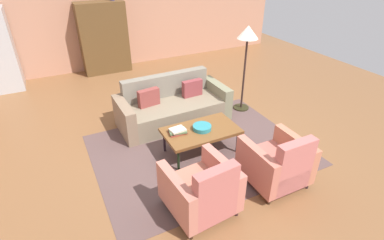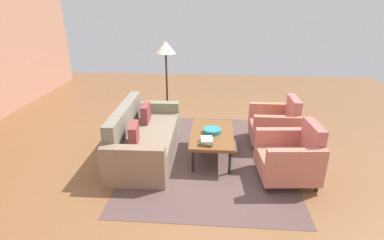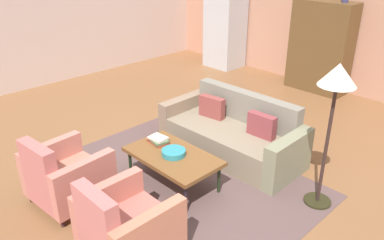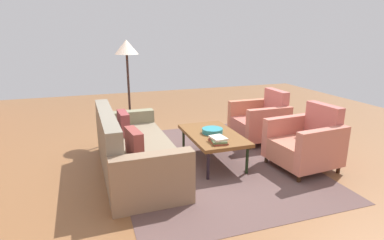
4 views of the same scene
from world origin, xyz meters
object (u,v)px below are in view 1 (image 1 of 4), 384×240
at_px(couch, 172,107).
at_px(book_stack, 178,131).
at_px(fruit_bowl, 202,127).
at_px(cabinet, 104,38).
at_px(coffee_table, 201,132).
at_px(armchair_left, 203,192).
at_px(armchair_right, 278,164).
at_px(floor_lamp, 247,40).

height_order(couch, book_stack, couch).
height_order(fruit_bowl, cabinet, cabinet).
xyz_separation_m(couch, cabinet, (-0.51, 3.25, 0.61)).
relative_size(coffee_table, cabinet, 0.67).
bearing_deg(couch, cabinet, -82.22).
bearing_deg(armchair_left, armchair_right, -4.89).
bearing_deg(book_stack, armchair_right, -51.93).
relative_size(book_stack, floor_lamp, 0.17).
distance_m(armchair_left, fruit_bowl, 1.32).
bearing_deg(couch, fruit_bowl, 89.79).
bearing_deg(armchair_left, book_stack, 75.10).
distance_m(coffee_table, cabinet, 4.50).
bearing_deg(floor_lamp, coffee_table, -146.70).
bearing_deg(armchair_left, couch, 70.98).
distance_m(armchair_left, floor_lamp, 3.19).
bearing_deg(book_stack, armchair_left, -100.01).
xyz_separation_m(armchair_right, book_stack, (-0.97, 1.24, 0.12)).
bearing_deg(fruit_bowl, floor_lamp, 33.63).
distance_m(couch, fruit_bowl, 1.20).
bearing_deg(coffee_table, armchair_right, -62.78).
bearing_deg(floor_lamp, cabinet, 120.09).
bearing_deg(fruit_bowl, couch, 90.97).
relative_size(couch, armchair_right, 2.41).
xyz_separation_m(armchair_right, fruit_bowl, (-0.58, 1.17, 0.12)).
height_order(couch, floor_lamp, floor_lamp).
distance_m(fruit_bowl, book_stack, 0.40).
height_order(armchair_left, fruit_bowl, armchair_left).
bearing_deg(cabinet, armchair_right, -78.75).
xyz_separation_m(armchair_left, book_stack, (0.22, 1.24, 0.12)).
distance_m(couch, book_stack, 1.18).
bearing_deg(armchair_right, fruit_bowl, 116.56).
distance_m(book_stack, floor_lamp, 2.29).
bearing_deg(armchair_right, couch, 104.41).
bearing_deg(book_stack, floor_lamp, 25.79).
height_order(book_stack, floor_lamp, floor_lamp).
bearing_deg(coffee_table, book_stack, 168.27).
xyz_separation_m(couch, armchair_right, (0.60, -2.35, 0.06)).
bearing_deg(fruit_bowl, book_stack, 168.80).
relative_size(armchair_left, floor_lamp, 0.51).
relative_size(cabinet, floor_lamp, 1.05).
relative_size(coffee_table, fruit_bowl, 4.02).
bearing_deg(cabinet, armchair_left, -90.81).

